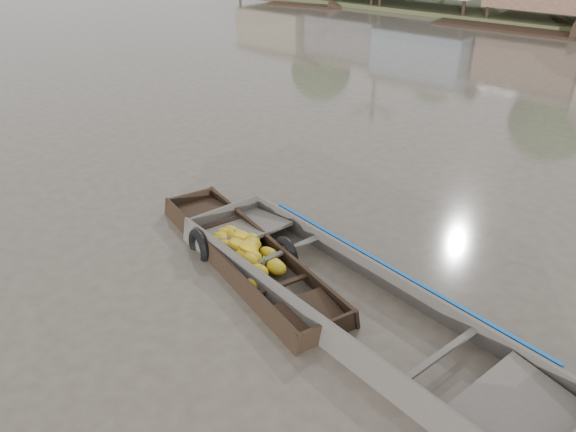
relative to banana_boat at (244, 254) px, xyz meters
The scene contains 3 objects.
ground 0.53m from the banana_boat, 92.44° to the right, with size 120.00×120.00×0.00m, color #484037.
banana_boat is the anchor object (origin of this frame).
viewer_boat 2.39m from the banana_boat, ahead, with size 7.59×3.29×0.59m.
Camera 1 is at (6.18, -5.71, 5.72)m, focal length 35.00 mm.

